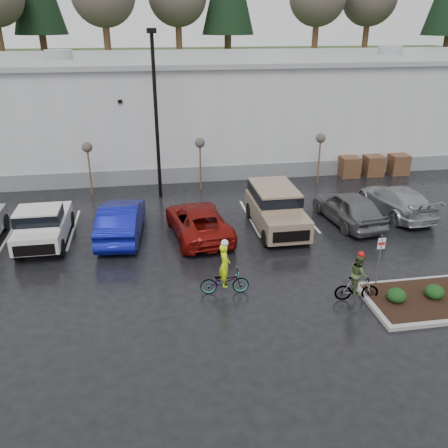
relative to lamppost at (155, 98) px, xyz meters
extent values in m
plane|color=black|center=(4.00, -12.00, -5.69)|extent=(120.00, 120.00, 0.00)
cube|color=silver|center=(4.00, 10.00, -2.19)|extent=(60.00, 15.00, 7.00)
cube|color=slate|center=(4.00, 2.45, -5.19)|extent=(60.00, 0.12, 1.00)
cube|color=#999B9E|center=(4.00, 10.00, 1.36)|extent=(60.50, 15.50, 0.30)
cube|color=#253C19|center=(4.00, 33.00, -2.69)|extent=(80.00, 25.00, 6.00)
cylinder|color=black|center=(0.00, 0.00, -1.19)|extent=(0.20, 0.20, 9.00)
cube|color=black|center=(0.00, 0.00, 3.41)|extent=(0.50, 1.00, 0.25)
cylinder|color=#4C341E|center=(-4.00, 1.00, -4.29)|extent=(0.10, 0.10, 2.80)
sphere|color=#463D38|center=(-4.00, 1.00, -2.79)|extent=(0.60, 0.60, 0.60)
cylinder|color=#4C341E|center=(2.50, 1.00, -4.29)|extent=(0.10, 0.10, 2.80)
sphere|color=#463D38|center=(2.50, 1.00, -2.79)|extent=(0.60, 0.60, 0.60)
cylinder|color=#4C341E|center=(10.00, 1.00, -4.29)|extent=(0.10, 0.10, 2.80)
sphere|color=#463D38|center=(10.00, 1.00, -2.79)|extent=(0.60, 0.60, 0.60)
cube|color=#4C341E|center=(12.50, 2.00, -5.01)|extent=(1.20, 1.20, 1.35)
cube|color=#4C341E|center=(14.20, 2.00, -5.01)|extent=(1.20, 1.20, 1.35)
cube|color=#4C341E|center=(16.00, 2.00, -5.01)|extent=(1.20, 1.20, 1.35)
ellipsoid|color=#123413|center=(8.00, -13.00, -5.27)|extent=(0.70, 0.70, 0.52)
ellipsoid|color=#123413|center=(9.50, -13.00, -5.27)|extent=(0.70, 0.70, 0.52)
cylinder|color=gray|center=(7.80, -11.80, -4.59)|extent=(0.05, 0.05, 2.20)
cube|color=white|center=(7.80, -11.80, -3.74)|extent=(0.30, 0.02, 0.45)
cube|color=red|center=(7.80, -11.81, -3.74)|extent=(0.26, 0.02, 0.10)
imported|color=#0C1188|center=(-2.03, -5.27, -4.83)|extent=(2.29, 5.37, 1.72)
imported|color=maroon|center=(1.58, -5.75, -4.94)|extent=(3.12, 5.64, 1.49)
imported|color=slate|center=(9.32, -5.43, -4.85)|extent=(2.55, 5.12, 1.68)
imported|color=#A0A3A7|center=(12.32, -4.67, -4.92)|extent=(2.57, 5.43, 1.53)
imported|color=#3F3F44|center=(1.98, -11.13, -5.20)|extent=(1.89, 0.77, 0.97)
imported|color=#D2FD0E|center=(1.98, -11.13, -4.49)|extent=(0.45, 0.65, 1.70)
sphere|color=silver|center=(1.98, -11.13, -3.58)|extent=(0.28, 0.28, 0.28)
imported|color=#3F3F44|center=(6.71, -12.45, -5.20)|extent=(1.62, 0.70, 0.98)
imported|color=#44522B|center=(6.71, -12.45, -4.57)|extent=(0.52, 0.80, 1.54)
sphere|color=#990C0C|center=(6.71, -12.45, -3.78)|extent=(0.25, 0.25, 0.25)
camera|label=1|loc=(-0.58, -26.53, 3.93)|focal=38.00mm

